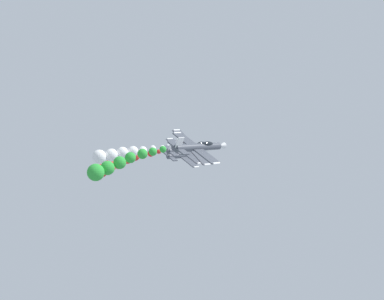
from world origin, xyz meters
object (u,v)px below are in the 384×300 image
airplane_left_inner (187,150)px  airplane_right_inner (194,146)px  airplane_left_outer (199,147)px  airplane_lead (185,155)px

airplane_left_inner → airplane_right_inner: size_ratio=1.00×
airplane_right_inner → airplane_left_outer: size_ratio=1.00×
airplane_right_inner → airplane_left_outer: 11.46m
airplane_lead → airplane_left_inner: size_ratio=1.00×
airplane_lead → airplane_right_inner: size_ratio=1.00×
airplane_left_inner → airplane_right_inner: airplane_right_inner is taller
airplane_right_inner → airplane_left_inner: bearing=143.0°
airplane_lead → airplane_left_inner: 12.43m
airplane_lead → airplane_right_inner: (17.48, -14.41, 3.17)m
airplane_left_outer → airplane_right_inner: bearing=139.2°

